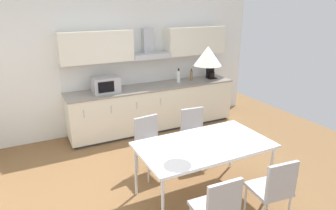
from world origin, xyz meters
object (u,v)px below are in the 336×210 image
object	(u,v)px
coffee_maker	(211,71)
pendant_lamp	(208,56)
bottle_brown	(191,75)
dining_table	(204,147)
bottle_white	(179,76)
chair_far_right	(194,130)
chair_near_left	(218,206)
microwave	(106,85)
chair_far_left	(150,140)
chair_near_right	(274,187)

from	to	relation	value
coffee_maker	pendant_lamp	distance (m)	3.09
bottle_brown	dining_table	bearing A→B (deg)	-117.36
bottle_white	chair_far_right	distance (m)	1.72
coffee_maker	chair_far_right	xyz separation A→B (m)	(-1.36, -1.56, -0.51)
bottle_brown	chair_far_right	distance (m)	1.88
chair_near_left	pendant_lamp	bearing A→B (deg)	65.88
microwave	coffee_maker	size ratio (longest dim) A/B	1.60
dining_table	chair_far_right	distance (m)	0.95
bottle_white	pendant_lamp	xyz separation A→B (m)	(-0.94, -2.41, 0.86)
bottle_white	chair_near_left	xyz separation A→B (m)	(-1.32, -3.26, -0.48)
bottle_brown	dining_table	distance (m)	2.77
bottle_white	pendant_lamp	size ratio (longest dim) A/B	0.92
chair_far_right	chair_far_left	bearing A→B (deg)	-179.99
bottle_brown	chair_near_right	xyz separation A→B (m)	(-0.90, -3.30, -0.46)
coffee_maker	chair_near_right	bearing A→B (deg)	-112.82
bottle_brown	chair_far_right	bearing A→B (deg)	-118.91
dining_table	chair_far_right	size ratio (longest dim) A/B	1.93
dining_table	chair_near_left	distance (m)	0.95
pendant_lamp	dining_table	bearing A→B (deg)	0.00
microwave	pendant_lamp	size ratio (longest dim) A/B	1.50
bottle_brown	chair_near_left	world-z (taller)	bottle_brown
coffee_maker	chair_near_right	xyz separation A→B (m)	(-1.37, -3.27, -0.51)
coffee_maker	dining_table	size ratio (longest dim) A/B	0.18
bottle_white	pendant_lamp	distance (m)	2.73
microwave	chair_near_right	distance (m)	3.41
dining_table	pendant_lamp	distance (m)	1.15
dining_table	chair_near_right	xyz separation A→B (m)	(0.37, -0.85, -0.19)
dining_table	chair_near_right	distance (m)	0.95
bottle_brown	bottle_white	size ratio (longest dim) A/B	0.83
dining_table	chair_far_left	world-z (taller)	chair_far_left
chair_far_right	pendant_lamp	distance (m)	1.63
bottle_brown	pendant_lamp	size ratio (longest dim) A/B	0.76
chair_far_left	pendant_lamp	world-z (taller)	pendant_lamp
bottle_white	chair_near_left	distance (m)	3.55
chair_far_left	chair_near_right	world-z (taller)	same
pendant_lamp	microwave	bearing A→B (deg)	103.72
dining_table	chair_far_right	bearing A→B (deg)	65.67
microwave	chair_far_left	world-z (taller)	microwave
microwave	chair_near_left	distance (m)	3.28
dining_table	chair_far_right	world-z (taller)	chair_far_right
chair_far_left	chair_near_left	xyz separation A→B (m)	(0.00, -1.70, 0.00)
microwave	pendant_lamp	world-z (taller)	pendant_lamp
microwave	bottle_brown	xyz separation A→B (m)	(1.85, 0.06, -0.04)
dining_table	pendant_lamp	xyz separation A→B (m)	(0.00, 0.00, 1.15)
chair_near_right	pendant_lamp	bearing A→B (deg)	113.44
coffee_maker	chair_far_right	world-z (taller)	coffee_maker
dining_table	chair_near_left	xyz separation A→B (m)	(-0.38, -0.85, -0.19)
bottle_brown	chair_near_right	bearing A→B (deg)	-105.23
microwave	bottle_white	distance (m)	1.52
bottle_white	dining_table	xyz separation A→B (m)	(-0.94, -2.41, -0.30)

